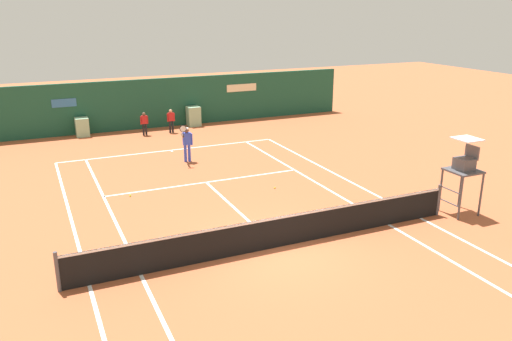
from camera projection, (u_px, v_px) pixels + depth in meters
name	position (u px, v px, depth m)	size (l,w,h in m)	color
ground_plane	(269.00, 239.00, 15.62)	(80.00, 80.00, 0.01)	#B25633
tennis_net	(278.00, 231.00, 14.96)	(12.10, 0.10, 1.07)	#4C4C51
sponsor_back_wall	(145.00, 105.00, 29.46)	(25.00, 1.02, 2.81)	#194C38
umpire_chair	(464.00, 166.00, 17.11)	(1.00, 1.00, 2.62)	#47474C
player_on_baseline	(187.00, 141.00, 23.14)	(0.70, 0.65, 1.80)	blue
ball_kid_centre_post	(171.00, 119.00, 28.56)	(0.44, 0.18, 1.32)	black
ball_kid_right_post	(144.00, 122.00, 27.99)	(0.43, 0.18, 1.27)	black
tennis_ball_mid_court	(130.00, 196.00, 19.13)	(0.07, 0.07, 0.07)	#CCE033
tennis_ball_near_service_line	(275.00, 188.00, 19.96)	(0.07, 0.07, 0.07)	#CCE033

